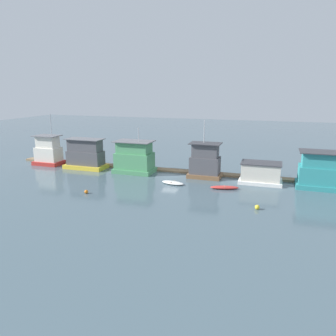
{
  "coord_description": "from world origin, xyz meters",
  "views": [
    {
      "loc": [
        15.67,
        -48.11,
        13.44
      ],
      "look_at": [
        0.0,
        -1.0,
        1.4
      ],
      "focal_mm": 35.0,
      "sensor_mm": 36.0,
      "label": 1
    }
  ],
  "objects": [
    {
      "name": "buoy_yellow",
      "position": [
        14.22,
        -11.42,
        0.27
      ],
      "size": [
        0.54,
        0.54,
        0.54
      ],
      "primitive_type": "sphere",
      "color": "yellow",
      "rests_on": "ground_plane"
    },
    {
      "name": "houseboat_green",
      "position": [
        -6.11,
        -0.09,
        2.39
      ],
      "size": [
        6.47,
        4.17,
        7.41
      ],
      "color": "#4C9360",
      "rests_on": "ground_plane"
    },
    {
      "name": "buoy_orange",
      "position": [
        -7.54,
        -12.47,
        0.25
      ],
      "size": [
        0.49,
        0.49,
        0.49
      ],
      "primitive_type": "sphere",
      "color": "orange",
      "rests_on": "ground_plane"
    },
    {
      "name": "dock_walkway",
      "position": [
        0.0,
        2.56,
        0.15
      ],
      "size": [
        59.6,
        1.73,
        0.3
      ],
      "primitive_type": "cube",
      "color": "#846B4C",
      "rests_on": "ground_plane"
    },
    {
      "name": "houseboat_yellow",
      "position": [
        -15.31,
        -0.11,
        2.3
      ],
      "size": [
        7.14,
        3.69,
        5.16
      ],
      "color": "gold",
      "rests_on": "ground_plane"
    },
    {
      "name": "houseboat_red",
      "position": [
        -23.34,
        0.37,
        2.32
      ],
      "size": [
        5.0,
        3.57,
        9.2
      ],
      "color": "red",
      "rests_on": "ground_plane"
    },
    {
      "name": "houseboat_brown",
      "position": [
        5.54,
        0.51,
        2.4
      ],
      "size": [
        5.09,
        3.43,
        8.93
      ],
      "color": "brown",
      "rests_on": "ground_plane"
    },
    {
      "name": "ground_plane",
      "position": [
        0.0,
        0.0,
        0.0
      ],
      "size": [
        200.0,
        200.0,
        0.0
      ],
      "primitive_type": "plane",
      "color": "#475B66"
    },
    {
      "name": "houseboat_white",
      "position": [
        13.95,
        0.07,
        1.46
      ],
      "size": [
        6.1,
        4.12,
        3.04
      ],
      "color": "white",
      "rests_on": "ground_plane"
    },
    {
      "name": "houseboat_teal",
      "position": [
        22.45,
        -0.0,
        2.35
      ],
      "size": [
        7.4,
        4.16,
        7.62
      ],
      "color": "teal",
      "rests_on": "ground_plane"
    },
    {
      "name": "dinghy_white",
      "position": [
        1.94,
        -4.64,
        0.19
      ],
      "size": [
        3.68,
        2.16,
        0.37
      ],
      "color": "white",
      "rests_on": "ground_plane"
    },
    {
      "name": "dinghy_red",
      "position": [
        9.45,
        -4.78,
        0.24
      ],
      "size": [
        4.0,
        1.94,
        0.47
      ],
      "color": "red",
      "rests_on": "ground_plane"
    }
  ]
}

